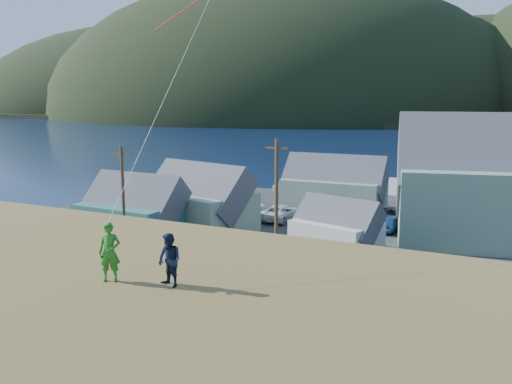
% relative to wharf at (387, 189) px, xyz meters
% --- Properties ---
extents(ground, '(900.00, 900.00, 0.00)m').
position_rel_wharf_xyz_m(ground, '(6.00, -40.00, -0.45)').
color(ground, '#0A1638').
rests_on(ground, ground).
extents(grass_strip, '(110.00, 8.00, 0.10)m').
position_rel_wharf_xyz_m(grass_strip, '(6.00, -42.00, -0.40)').
color(grass_strip, '#4C3D19').
rests_on(grass_strip, ground).
extents(waterfront_lot, '(72.00, 36.00, 0.12)m').
position_rel_wharf_xyz_m(waterfront_lot, '(6.00, -23.00, -0.39)').
color(waterfront_lot, '#28282B').
rests_on(waterfront_lot, ground).
extents(wharf, '(26.00, 14.00, 0.90)m').
position_rel_wharf_xyz_m(wharf, '(0.00, 0.00, 0.00)').
color(wharf, gray).
rests_on(wharf, ground).
extents(shed_teal, '(9.11, 6.63, 6.98)m').
position_rel_wharf_xyz_m(shed_teal, '(-13.80, -33.75, 2.15)').
color(shed_teal, '#296060').
rests_on(shed_teal, waterfront_lot).
extents(shed_palegreen_near, '(11.54, 8.69, 7.53)m').
position_rel_wharf_xyz_m(shed_palegreen_near, '(-10.77, -28.31, 2.38)').
color(shed_palegreen_near, gray).
rests_on(shed_palegreen_near, waterfront_lot).
extents(shed_white, '(7.69, 6.05, 5.37)m').
position_rel_wharf_xyz_m(shed_white, '(3.29, -30.14, 1.64)').
color(shed_white, silver).
rests_on(shed_white, waterfront_lot).
extents(shed_palegreen_far, '(11.14, 6.65, 7.34)m').
position_rel_wharf_xyz_m(shed_palegreen_far, '(-2.37, -14.05, 2.35)').
color(shed_palegreen_far, slate).
rests_on(shed_palegreen_far, waterfront_lot).
extents(utility_poles, '(29.62, 0.24, 9.79)m').
position_rel_wharf_xyz_m(utility_poles, '(3.79, -38.50, 4.33)').
color(utility_poles, '#47331E').
rests_on(utility_poles, waterfront_lot).
extents(parked_cars, '(23.73, 12.93, 1.58)m').
position_rel_wharf_xyz_m(parked_cars, '(-2.53, -19.17, 0.41)').
color(parked_cars, white).
rests_on(parked_cars, waterfront_lot).
extents(kite_flyer_green, '(0.76, 0.66, 1.74)m').
position_rel_wharf_xyz_m(kite_flyer_green, '(6.26, -59.77, 7.62)').
color(kite_flyer_green, '#277820').
rests_on(kite_flyer_green, hillside).
extents(kite_flyer_navy, '(0.87, 0.75, 1.52)m').
position_rel_wharf_xyz_m(kite_flyer_navy, '(8.06, -59.37, 7.51)').
color(kite_flyer_navy, '#131E34').
rests_on(kite_flyer_navy, hillside).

